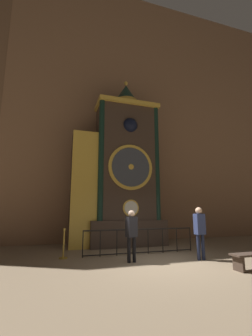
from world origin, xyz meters
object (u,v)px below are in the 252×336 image
Objects in this scene: visitor_near at (131,231)px; stanchion_post at (64,249)px; clock_tower at (119,172)px; visitor_far at (200,228)px.

visitor_near reaches higher than stanchion_post.
clock_tower reaches higher than visitor_near.
clock_tower is 4.55m from stanchion_post.
clock_tower is 8.28× the size of stanchion_post.
stanchion_post is at bearing -140.35° from clock_tower.
visitor_near is 2.46m from stanchion_post.
clock_tower is at bearing 110.45° from visitor_far.
visitor_far is at bearing -64.55° from clock_tower.
visitor_far is at bearing -26.99° from visitor_near.
visitor_near is at bearing -98.84° from clock_tower.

